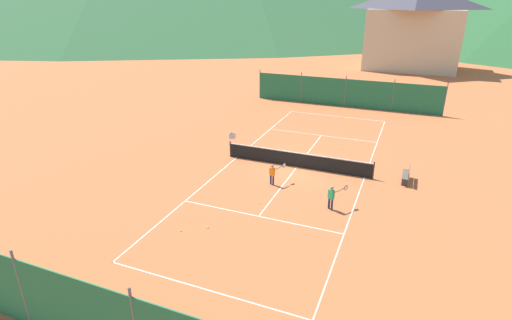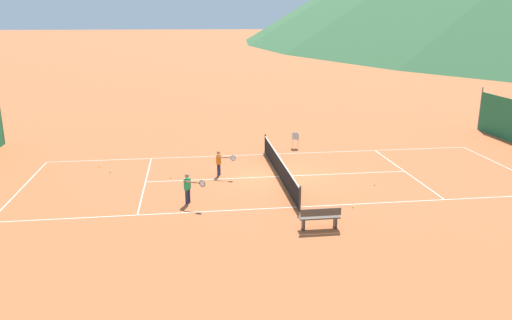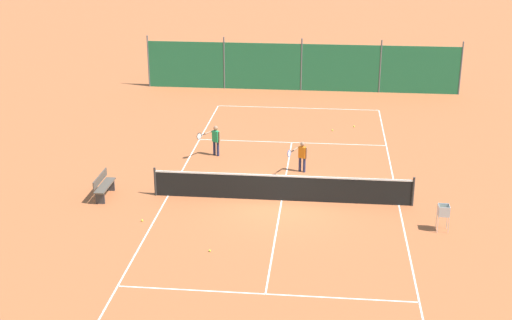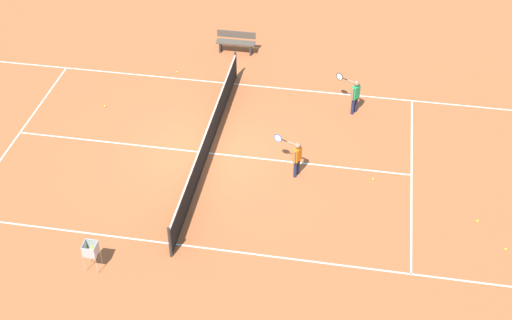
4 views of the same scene
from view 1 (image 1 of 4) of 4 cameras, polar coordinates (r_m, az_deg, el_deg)
ground_plane at (r=24.81m, az=5.87°, el=-0.99°), size 600.00×600.00×0.00m
court_line_markings at (r=24.81m, az=5.87°, el=-0.98°), size 8.25×23.85×0.01m
tennis_net at (r=24.62m, az=5.92°, el=0.08°), size 9.18×0.08×1.06m
windscreen_fence_far at (r=38.87m, az=12.60°, el=9.36°), size 17.28×0.08×2.90m
player_far_service at (r=22.18m, az=2.42°, el=-1.82°), size 0.74×0.92×1.24m
player_near_service at (r=20.00m, az=10.79°, el=-5.03°), size 0.86×0.88×1.29m
tennis_ball_by_net_right at (r=18.58m, az=-10.69°, el=-9.89°), size 0.07×0.07×0.07m
tennis_ball_far_corner at (r=34.89m, az=4.55°, el=6.17°), size 0.07×0.07×0.07m
tennis_ball_by_net_left at (r=26.12m, az=16.75°, el=-0.56°), size 0.07×0.07×0.07m
tennis_ball_alley_right at (r=28.15m, az=11.99°, el=1.63°), size 0.07×0.07×0.07m
tennis_ball_alley_left at (r=20.46m, az=0.48°, el=-6.20°), size 0.07×0.07×0.07m
tennis_ball_service_box at (r=18.62m, az=-6.91°, el=-9.56°), size 0.07×0.07×0.07m
ball_hopper at (r=27.99m, az=-3.40°, el=3.33°), size 0.36×0.36×0.89m
courtside_bench at (r=24.17m, az=20.71°, el=-1.92°), size 0.36×1.50×0.84m
alpine_chalet at (r=61.68m, az=21.67°, el=17.40°), size 13.00×10.00×11.20m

